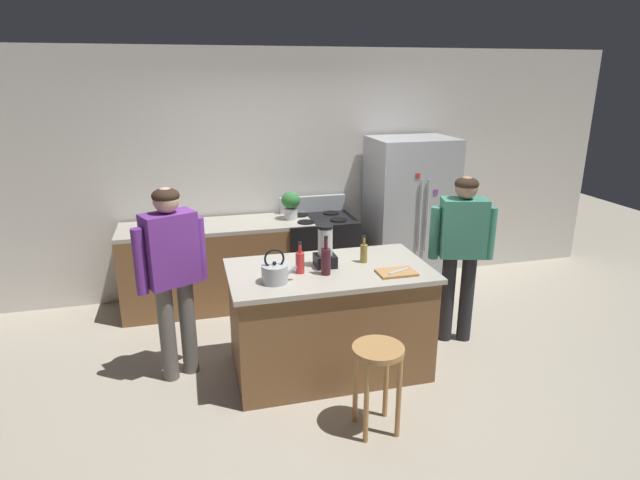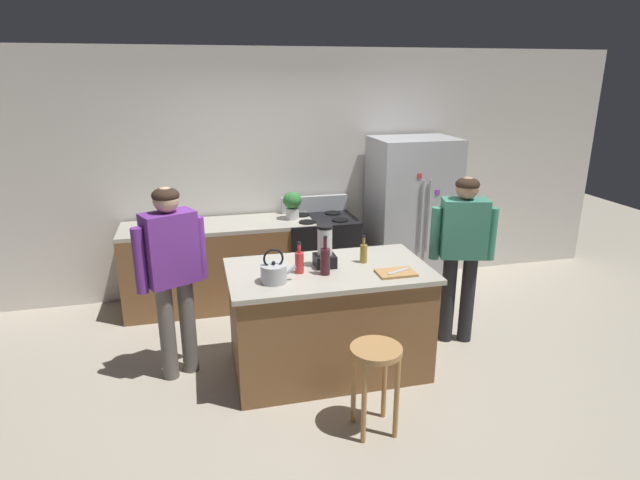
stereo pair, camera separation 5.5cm
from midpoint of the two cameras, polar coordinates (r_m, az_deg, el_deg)
The scene contains 17 objects.
ground_plane at distance 4.65m, azimuth 1.26°, elevation -13.79°, with size 14.00×14.00×0.00m, color #B2A893.
back_wall at distance 5.96m, azimuth -3.55°, elevation 7.30°, with size 8.00×0.10×2.70m, color silver.
kitchen_island at distance 4.42m, azimuth 1.30°, elevation -8.69°, with size 1.64×0.92×0.92m.
back_counter_run at distance 5.73m, azimuth -10.55°, elevation -2.68°, with size 2.00×0.64×0.92m.
refrigerator at distance 6.04m, azimuth 10.15°, elevation 2.61°, with size 0.90×0.73×1.76m.
stove_range at distance 5.85m, azimuth 0.31°, elevation -1.80°, with size 0.76×0.65×1.10m.
person_by_island_left at distance 4.30m, azimuth -15.51°, elevation -2.73°, with size 0.57×0.37×1.61m.
person_by_sink_right at distance 4.89m, azimuth 15.59°, elevation -0.50°, with size 0.59×0.32×1.57m.
bar_stool at distance 3.71m, azimuth 6.53°, elevation -13.53°, with size 0.36×0.36×0.65m.
potted_plant at distance 5.63m, azimuth -2.73°, elevation 4.01°, with size 0.20×0.20×0.30m.
blender_appliance at distance 4.24m, azimuth 0.90°, elevation -1.03°, with size 0.17×0.17×0.35m.
bottle_vinegar at distance 4.36m, azimuth 5.14°, elevation -1.39°, with size 0.06×0.06×0.24m.
bottle_wine at distance 4.08m, azimuth 0.96°, elevation -2.25°, with size 0.08×0.08×0.32m.
bottle_soda at distance 4.12m, azimuth -1.88°, elevation -2.38°, with size 0.07×0.07×0.26m.
tea_kettle at distance 3.95m, azimuth -4.65°, elevation -3.55°, with size 0.28×0.20×0.27m.
cutting_board at distance 4.17m, azimuth 8.68°, elevation -3.56°, with size 0.30×0.20×0.02m, color #B7844C.
chef_knife at distance 4.17m, azimuth 8.94°, elevation -3.37°, with size 0.22×0.03×0.01m, color #B7BABF.
Camera 2 is at (-1.01, -3.83, 2.44)m, focal length 29.31 mm.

